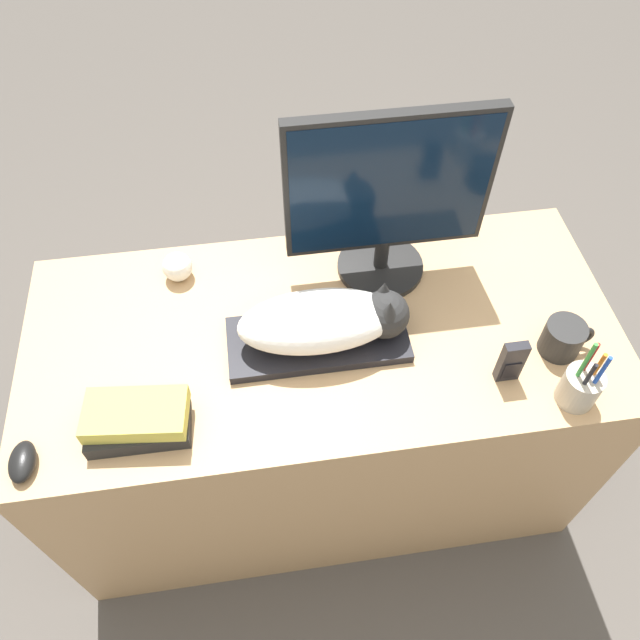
{
  "coord_description": "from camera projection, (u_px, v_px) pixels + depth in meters",
  "views": [
    {
      "loc": [
        -0.13,
        -0.54,
        1.94
      ],
      "look_at": [
        -0.01,
        0.32,
        0.81
      ],
      "focal_mm": 35.0,
      "sensor_mm": 36.0,
      "label": 1
    }
  ],
  "objects": [
    {
      "name": "desk",
      "position": [
        322.0,
        409.0,
        1.78
      ],
      "size": [
        1.42,
        0.66,
        0.75
      ],
      "color": "tan",
      "rests_on": "ground_plane"
    },
    {
      "name": "coffee_mug",
      "position": [
        563.0,
        338.0,
        1.42
      ],
      "size": [
        0.12,
        0.09,
        0.08
      ],
      "color": "black",
      "rests_on": "desk"
    },
    {
      "name": "baseball",
      "position": [
        177.0,
        267.0,
        1.56
      ],
      "size": [
        0.07,
        0.07,
        0.07
      ],
      "color": "silver",
      "rests_on": "desk"
    },
    {
      "name": "book_stack",
      "position": [
        137.0,
        420.0,
        1.29
      ],
      "size": [
        0.22,
        0.13,
        0.08
      ],
      "color": "black",
      "rests_on": "desk"
    },
    {
      "name": "cat",
      "position": [
        330.0,
        320.0,
        1.4
      ],
      "size": [
        0.39,
        0.16,
        0.13
      ],
      "color": "white",
      "rests_on": "keyboard"
    },
    {
      "name": "pen_cup",
      "position": [
        580.0,
        386.0,
        1.33
      ],
      "size": [
        0.08,
        0.08,
        0.2
      ],
      "color": "#B2A893",
      "rests_on": "desk"
    },
    {
      "name": "keyboard",
      "position": [
        318.0,
        340.0,
        1.45
      ],
      "size": [
        0.42,
        0.17,
        0.02
      ],
      "color": "black",
      "rests_on": "desk"
    },
    {
      "name": "monitor",
      "position": [
        388.0,
        194.0,
        1.4
      ],
      "size": [
        0.47,
        0.22,
        0.46
      ],
      "color": "black",
      "rests_on": "desk"
    },
    {
      "name": "computer_mouse",
      "position": [
        22.0,
        462.0,
        1.26
      ],
      "size": [
        0.05,
        0.09,
        0.04
      ],
      "color": "black",
      "rests_on": "desk"
    },
    {
      "name": "phone",
      "position": [
        511.0,
        362.0,
        1.36
      ],
      "size": [
        0.05,
        0.02,
        0.12
      ],
      "color": "black",
      "rests_on": "desk"
    },
    {
      "name": "ground_plane",
      "position": [
        338.0,
        565.0,
        1.88
      ],
      "size": [
        12.0,
        12.0,
        0.0
      ],
      "primitive_type": "plane",
      "color": "#4C4742"
    }
  ]
}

